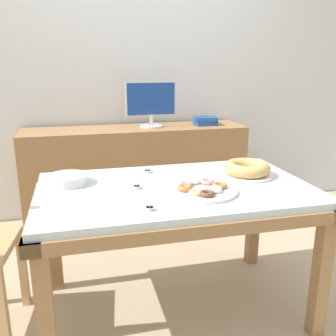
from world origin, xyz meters
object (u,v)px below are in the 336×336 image
object	(u,v)px
cake_chocolate_round	(247,169)
tealight_centre	(150,208)
plate_stack	(68,179)
book_stack	(205,121)
tealight_near_cakes	(148,171)
tealight_left_edge	(232,162)
pastry_platter	(201,189)
computer_monitor	(151,104)
tealight_near_front	(137,187)

from	to	relation	value
cake_chocolate_round	tealight_centre	world-z (taller)	cake_chocolate_round
plate_stack	tealight_centre	world-z (taller)	plate_stack
book_stack	plate_stack	world-z (taller)	book_stack
tealight_near_cakes	tealight_centre	distance (m)	0.57
tealight_centre	tealight_left_edge	bearing A→B (deg)	43.90
cake_chocolate_round	plate_stack	distance (m)	0.99
tealight_left_edge	book_stack	bearing A→B (deg)	80.75
pastry_platter	computer_monitor	bearing A→B (deg)	88.57
cake_chocolate_round	tealight_near_front	size ratio (longest dim) A/B	7.50
tealight_left_edge	plate_stack	bearing A→B (deg)	-170.60
computer_monitor	tealight_near_cakes	world-z (taller)	computer_monitor
pastry_platter	tealight_near_cakes	bearing A→B (deg)	116.64
plate_stack	pastry_platter	bearing A→B (deg)	-23.90
tealight_left_edge	tealight_near_front	size ratio (longest dim) A/B	1.00
pastry_platter	plate_stack	distance (m)	0.70
computer_monitor	cake_chocolate_round	distance (m)	1.27
tealight_centre	pastry_platter	bearing A→B (deg)	31.28
computer_monitor	tealight_near_cakes	bearing A→B (deg)	-102.67
cake_chocolate_round	tealight_near_front	distance (m)	0.65
computer_monitor	pastry_platter	distance (m)	1.43
tealight_near_front	book_stack	bearing A→B (deg)	57.55
pastry_platter	tealight_centre	distance (m)	0.34
computer_monitor	cake_chocolate_round	size ratio (longest dim) A/B	1.41
tealight_near_cakes	tealight_centre	bearing A→B (deg)	-100.00
tealight_near_front	tealight_centre	bearing A→B (deg)	-88.34
computer_monitor	tealight_near_cakes	xyz separation A→B (m)	(-0.23, -1.02, -0.27)
computer_monitor	cake_chocolate_round	bearing A→B (deg)	-75.89
pastry_platter	tealight_left_edge	distance (m)	0.58
tealight_near_front	pastry_platter	bearing A→B (deg)	-21.84
tealight_near_cakes	tealight_near_front	distance (m)	0.29
tealight_left_edge	computer_monitor	bearing A→B (deg)	108.76
plate_stack	tealight_left_edge	bearing A→B (deg)	9.40
computer_monitor	tealight_left_edge	bearing A→B (deg)	-71.24
computer_monitor	tealight_near_cakes	distance (m)	1.08
computer_monitor	tealight_centre	distance (m)	1.64
plate_stack	tealight_near_cakes	size ratio (longest dim) A/B	5.25
tealight_near_front	tealight_left_edge	bearing A→B (deg)	26.44
pastry_platter	tealight_near_cakes	world-z (taller)	pastry_platter
cake_chocolate_round	pastry_platter	size ratio (longest dim) A/B	0.82
tealight_near_cakes	tealight_left_edge	xyz separation A→B (m)	(0.55, 0.06, 0.00)
cake_chocolate_round	tealight_left_edge	xyz separation A→B (m)	(0.02, 0.26, -0.03)
plate_stack	tealight_left_edge	size ratio (longest dim) A/B	5.25
book_stack	tealight_centre	world-z (taller)	book_stack
computer_monitor	tealight_near_front	size ratio (longest dim) A/B	10.60
cake_chocolate_round	pastry_platter	bearing A→B (deg)	-150.27
book_stack	tealight_left_edge	xyz separation A→B (m)	(-0.16, -0.96, -0.12)
tealight_near_front	cake_chocolate_round	bearing A→B (deg)	6.48
plate_stack	tealight_near_cakes	bearing A→B (deg)	12.84
book_stack	cake_chocolate_round	distance (m)	1.23
book_stack	pastry_platter	bearing A→B (deg)	-110.12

